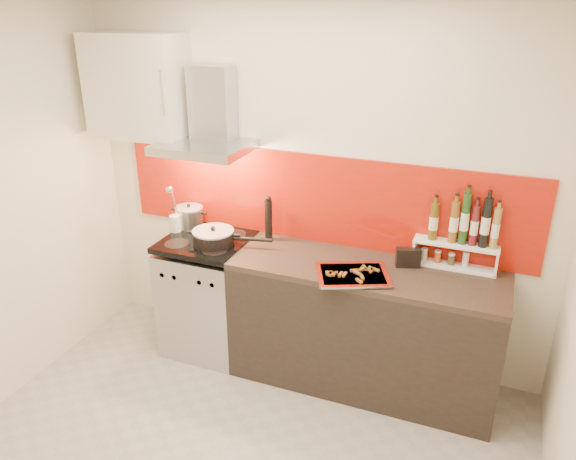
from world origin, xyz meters
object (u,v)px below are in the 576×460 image
at_px(stock_pot, 189,217).
at_px(baking_tray, 353,275).
at_px(counter, 364,326).
at_px(saute_pan, 214,237).
at_px(range_stove, 209,295).
at_px(pepper_mill, 268,219).

relative_size(stock_pot, baking_tray, 0.38).
bearing_deg(counter, baking_tray, -109.64).
height_order(counter, saute_pan, saute_pan).
relative_size(range_stove, stock_pot, 4.33).
distance_m(saute_pan, pepper_mill, 0.41).
xyz_separation_m(counter, baking_tray, (-0.06, -0.16, 0.47)).
bearing_deg(counter, pepper_mill, 167.10).
xyz_separation_m(counter, saute_pan, (-1.10, -0.05, 0.51)).
bearing_deg(pepper_mill, baking_tray, -24.97).
bearing_deg(baking_tray, stock_pot, 166.81).
xyz_separation_m(range_stove, saute_pan, (0.10, -0.05, 0.52)).
height_order(range_stove, saute_pan, saute_pan).
relative_size(range_stove, baking_tray, 1.66).
distance_m(stock_pot, baking_tray, 1.41).
bearing_deg(pepper_mill, saute_pan, -143.83).
distance_m(stock_pot, pepper_mill, 0.65).
relative_size(stock_pot, pepper_mill, 0.63).
bearing_deg(range_stove, counter, 0.23).
xyz_separation_m(counter, pepper_mill, (-0.78, 0.18, 0.61)).
distance_m(counter, saute_pan, 1.21).
xyz_separation_m(range_stove, stock_pot, (-0.23, 0.17, 0.55)).
bearing_deg(counter, stock_pot, 173.48).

